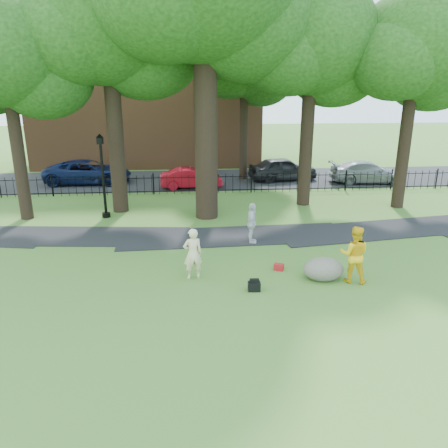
{
  "coord_description": "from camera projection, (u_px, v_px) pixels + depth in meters",
  "views": [
    {
      "loc": [
        -0.95,
        -14.22,
        6.45
      ],
      "look_at": [
        0.44,
        2.0,
        1.2
      ],
      "focal_mm": 35.0,
      "sensor_mm": 36.0,
      "label": 1
    }
  ],
  "objects": [
    {
      "name": "footpath",
      "position": [
        233.0,
        236.0,
        19.33
      ],
      "size": [
        36.07,
        3.85,
        0.03
      ],
      "primitive_type": "cube",
      "rotation": [
        0.0,
        0.0,
        0.03
      ],
      "color": "black",
      "rests_on": "ground"
    },
    {
      "name": "red_sedan",
      "position": [
        191.0,
        178.0,
        28.13
      ],
      "size": [
        4.02,
        1.61,
        1.3
      ],
      "primitive_type": "imported",
      "rotation": [
        0.0,
        0.0,
        1.63
      ],
      "color": "#AC0D1C",
      "rests_on": "ground"
    },
    {
      "name": "ground",
      "position": [
        216.0,
        274.0,
        15.55
      ],
      "size": [
        120.0,
        120.0,
        0.0
      ],
      "primitive_type": "plane",
      "color": "#437127",
      "rests_on": "ground"
    },
    {
      "name": "silver_car",
      "position": [
        367.0,
        172.0,
        29.63
      ],
      "size": [
        5.12,
        2.35,
        1.45
      ],
      "primitive_type": "imported",
      "rotation": [
        0.0,
        0.0,
        1.51
      ],
      "color": "gray",
      "rests_on": "ground"
    },
    {
      "name": "lamppost",
      "position": [
        103.0,
        177.0,
        21.5
      ],
      "size": [
        0.41,
        0.41,
        4.17
      ],
      "rotation": [
        0.0,
        0.0,
        -0.22
      ],
      "color": "black",
      "rests_on": "ground"
    },
    {
      "name": "man",
      "position": [
        354.0,
        254.0,
        14.64
      ],
      "size": [
        1.16,
        1.04,
        1.98
      ],
      "primitive_type": "imported",
      "rotation": [
        0.0,
        0.0,
        2.79
      ],
      "color": "yellow",
      "rests_on": "ground"
    },
    {
      "name": "grey_car",
      "position": [
        283.0,
        169.0,
        30.36
      ],
      "size": [
        4.98,
        2.66,
        1.61
      ],
      "primitive_type": "imported",
      "rotation": [
        0.0,
        0.0,
        1.74
      ],
      "color": "black",
      "rests_on": "ground"
    },
    {
      "name": "boulder",
      "position": [
        324.0,
        268.0,
        15.03
      ],
      "size": [
        1.66,
        1.45,
        0.82
      ],
      "primitive_type": "ellipsoid",
      "rotation": [
        0.0,
        0.0,
        -0.33
      ],
      "color": "gray",
      "rests_on": "ground"
    },
    {
      "name": "tree_row",
      "position": [
        214.0,
        47.0,
        21.05
      ],
      "size": [
        26.82,
        7.96,
        12.42
      ],
      "color": "black",
      "rests_on": "ground"
    },
    {
      "name": "brick_building",
      "position": [
        148.0,
        89.0,
        36.14
      ],
      "size": [
        18.0,
        8.0,
        12.0
      ],
      "primitive_type": "cube",
      "color": "brown",
      "rests_on": "ground"
    },
    {
      "name": "street",
      "position": [
        201.0,
        180.0,
        30.72
      ],
      "size": [
        80.0,
        7.0,
        0.02
      ],
      "primitive_type": "cube",
      "color": "black",
      "rests_on": "ground"
    },
    {
      "name": "navy_van",
      "position": [
        88.0,
        172.0,
        29.38
      ],
      "size": [
        5.71,
        2.7,
        1.58
      ],
      "primitive_type": "imported",
      "rotation": [
        0.0,
        0.0,
        1.56
      ],
      "color": "#0B163A",
      "rests_on": "ground"
    },
    {
      "name": "iron_fence",
      "position": [
        203.0,
        184.0,
        26.74
      ],
      "size": [
        44.0,
        0.04,
        1.2
      ],
      "color": "black",
      "rests_on": "ground"
    },
    {
      "name": "woman",
      "position": [
        193.0,
        254.0,
        14.92
      ],
      "size": [
        0.74,
        0.57,
        1.81
      ],
      "primitive_type": "imported",
      "rotation": [
        0.0,
        0.0,
        3.37
      ],
      "color": "beige",
      "rests_on": "ground"
    },
    {
      "name": "pedestrian",
      "position": [
        252.0,
        223.0,
        18.26
      ],
      "size": [
        0.58,
        1.08,
        1.75
      ],
      "primitive_type": "imported",
      "rotation": [
        0.0,
        0.0,
        1.42
      ],
      "color": "silver",
      "rests_on": "ground"
    },
    {
      "name": "red_bag",
      "position": [
        279.0,
        267.0,
        15.81
      ],
      "size": [
        0.4,
        0.34,
        0.23
      ],
      "primitive_type": "cube",
      "rotation": [
        0.0,
        0.0,
        -0.44
      ],
      "color": "maroon",
      "rests_on": "ground"
    },
    {
      "name": "backpack",
      "position": [
        254.0,
        286.0,
        14.21
      ],
      "size": [
        0.42,
        0.27,
        0.3
      ],
      "primitive_type": "cube",
      "rotation": [
        0.0,
        0.0,
        -0.05
      ],
      "color": "black",
      "rests_on": "ground"
    }
  ]
}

